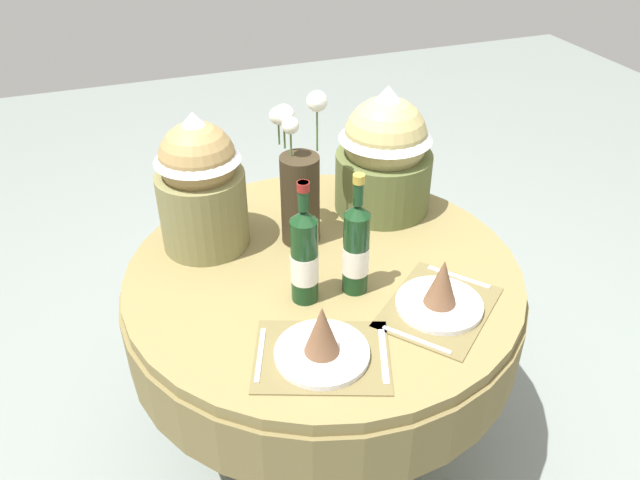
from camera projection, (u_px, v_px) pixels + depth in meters
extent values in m
plane|color=gray|center=(323.00, 432.00, 2.31)|extent=(8.00, 8.00, 0.00)
cylinder|color=olive|center=(323.00, 272.00, 1.90)|extent=(1.19, 1.19, 0.04)
cylinder|color=olive|center=(323.00, 303.00, 1.96)|extent=(1.21, 1.21, 0.20)
cylinder|color=black|center=(323.00, 359.00, 2.10)|extent=(0.12, 0.12, 0.68)
cylinder|color=black|center=(323.00, 429.00, 2.30)|extent=(0.71, 0.71, 0.03)
cube|color=brown|center=(322.00, 356.00, 1.57)|extent=(0.41, 0.36, 0.00)
cylinder|color=white|center=(322.00, 353.00, 1.57)|extent=(0.24, 0.24, 0.02)
cone|color=brown|center=(322.00, 330.00, 1.52)|extent=(0.09, 0.09, 0.14)
cube|color=silver|center=(260.00, 354.00, 1.57)|extent=(0.08, 0.18, 0.00)
cube|color=silver|center=(384.00, 355.00, 1.57)|extent=(0.08, 0.18, 0.00)
cube|color=brown|center=(439.00, 307.00, 1.73)|extent=(0.43, 0.42, 0.00)
cylinder|color=white|center=(439.00, 304.00, 1.72)|extent=(0.24, 0.24, 0.02)
cone|color=brown|center=(442.00, 282.00, 1.68)|extent=(0.09, 0.09, 0.14)
cube|color=silver|center=(416.00, 340.00, 1.62)|extent=(0.13, 0.15, 0.00)
cube|color=silver|center=(459.00, 277.00, 1.84)|extent=(0.13, 0.16, 0.00)
cylinder|color=#332819|center=(300.00, 200.00, 1.93)|extent=(0.12, 0.12, 0.29)
sphere|color=white|center=(284.00, 115.00, 1.84)|extent=(0.06, 0.06, 0.06)
cylinder|color=#4C7038|center=(284.00, 135.00, 1.88)|extent=(0.01, 0.01, 0.08)
sphere|color=white|center=(290.00, 125.00, 1.80)|extent=(0.05, 0.05, 0.05)
cylinder|color=#4C7038|center=(291.00, 144.00, 1.83)|extent=(0.01, 0.01, 0.08)
sphere|color=white|center=(317.00, 101.00, 1.80)|extent=(0.06, 0.06, 0.06)
cylinder|color=#4C7038|center=(317.00, 130.00, 1.85)|extent=(0.01, 0.01, 0.14)
sphere|color=white|center=(278.00, 116.00, 1.87)|extent=(0.05, 0.05, 0.05)
cylinder|color=#4C7038|center=(279.00, 133.00, 1.90)|extent=(0.01, 0.01, 0.08)
cylinder|color=#143819|center=(304.00, 261.00, 1.69)|extent=(0.08, 0.08, 0.26)
cylinder|color=silver|center=(305.00, 267.00, 1.71)|extent=(0.08, 0.08, 0.09)
cone|color=#143819|center=(304.00, 215.00, 1.61)|extent=(0.08, 0.08, 0.03)
cylinder|color=#143819|center=(303.00, 196.00, 1.58)|extent=(0.03, 0.03, 0.08)
cylinder|color=maroon|center=(303.00, 186.00, 1.57)|extent=(0.03, 0.03, 0.02)
cylinder|color=#143819|center=(356.00, 253.00, 1.73)|extent=(0.07, 0.07, 0.25)
cylinder|color=silver|center=(356.00, 259.00, 1.74)|extent=(0.07, 0.07, 0.08)
cone|color=#143819|center=(358.00, 210.00, 1.65)|extent=(0.07, 0.07, 0.03)
cylinder|color=#143819|center=(358.00, 190.00, 1.62)|extent=(0.03, 0.03, 0.09)
cylinder|color=#B29933|center=(359.00, 179.00, 1.60)|extent=(0.03, 0.03, 0.02)
cylinder|color=olive|center=(204.00, 209.00, 1.93)|extent=(0.27, 0.27, 0.25)
sphere|color=#9E7F4C|center=(198.00, 160.00, 1.83)|extent=(0.23, 0.23, 0.23)
cone|color=silver|center=(195.00, 136.00, 1.79)|extent=(0.26, 0.26, 0.15)
cylinder|color=#566033|center=(383.00, 181.00, 2.12)|extent=(0.32, 0.32, 0.20)
sphere|color=tan|center=(385.00, 138.00, 2.04)|extent=(0.27, 0.27, 0.27)
cone|color=silver|center=(387.00, 113.00, 1.99)|extent=(0.31, 0.31, 0.18)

